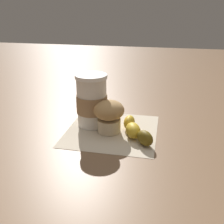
# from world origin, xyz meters

# --- Properties ---
(ground_plane) EXTENTS (3.00, 3.00, 0.00)m
(ground_plane) POSITION_xyz_m (0.00, 0.00, 0.00)
(ground_plane) COLOR brown
(paper_napkin) EXTENTS (0.24, 0.24, 0.00)m
(paper_napkin) POSITION_xyz_m (0.00, 0.00, 0.00)
(paper_napkin) COLOR beige
(paper_napkin) RESTS_ON ground_plane
(coffee_cup) EXTENTS (0.09, 0.09, 0.15)m
(coffee_cup) POSITION_xyz_m (-0.06, 0.02, 0.07)
(coffee_cup) COLOR silver
(coffee_cup) RESTS_ON paper_napkin
(muffin) EXTENTS (0.08, 0.08, 0.09)m
(muffin) POSITION_xyz_m (-0.01, -0.01, 0.05)
(muffin) COLOR beige
(muffin) RESTS_ON paper_napkin
(banana) EXTENTS (0.10, 0.14, 0.04)m
(banana) POSITION_xyz_m (0.07, -0.02, 0.02)
(banana) COLOR gold
(banana) RESTS_ON paper_napkin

